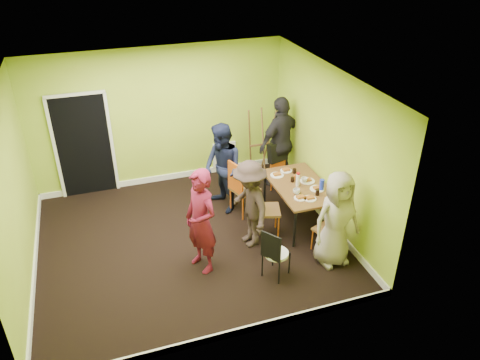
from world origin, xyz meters
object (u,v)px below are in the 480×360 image
(easel, at_px, (261,143))
(thermos, at_px, (298,180))
(chair_left_far, at_px, (241,185))
(person_standing, at_px, (201,222))
(chair_left_near, at_px, (262,205))
(person_left_far, at_px, (222,169))
(chair_bentwood, at_px, (274,252))
(blue_bottle, at_px, (322,185))
(person_left_near, at_px, (250,204))
(dining_table, at_px, (300,187))
(person_front_end, at_px, (336,219))
(orange_bottle, at_px, (295,177))
(person_back_end, at_px, (281,143))
(chair_front_end, at_px, (331,227))
(chair_back_end, at_px, (279,157))

(easel, bearing_deg, thermos, -89.15)
(chair_left_far, xyz_separation_m, person_standing, (-1.05, -1.25, 0.26))
(chair_left_near, distance_m, person_standing, 1.32)
(chair_left_far, distance_m, person_left_far, 0.46)
(chair_left_far, distance_m, chair_bentwood, 1.83)
(person_standing, bearing_deg, chair_left_far, 116.10)
(easel, distance_m, blue_bottle, 2.04)
(person_standing, relative_size, person_left_near, 1.12)
(dining_table, xyz_separation_m, person_standing, (-1.97, -0.70, 0.17))
(chair_left_near, bearing_deg, thermos, 118.97)
(chair_bentwood, relative_size, easel, 0.54)
(thermos, distance_m, person_front_end, 1.21)
(blue_bottle, distance_m, person_standing, 2.28)
(thermos, xyz_separation_m, blue_bottle, (0.33, -0.26, -0.01))
(orange_bottle, distance_m, person_back_end, 1.16)
(dining_table, relative_size, chair_left_near, 1.40)
(chair_left_far, xyz_separation_m, person_front_end, (0.96, -1.76, 0.20))
(chair_front_end, height_order, chair_bentwood, chair_front_end)
(thermos, xyz_separation_m, person_back_end, (0.25, 1.35, 0.08))
(thermos, relative_size, person_left_far, 0.14)
(chair_front_end, distance_m, person_left_far, 2.26)
(easel, xyz_separation_m, person_standing, (-1.88, -2.44, 0.07))
(chair_front_end, relative_size, easel, 0.55)
(dining_table, height_order, blue_bottle, blue_bottle)
(dining_table, bearing_deg, chair_left_near, -166.91)
(chair_back_end, height_order, easel, easel)
(dining_table, bearing_deg, person_back_end, 81.80)
(person_front_end, bearing_deg, chair_back_end, 83.64)
(person_left_near, bearing_deg, chair_front_end, 53.95)
(chair_left_far, xyz_separation_m, orange_bottle, (0.90, -0.34, 0.18))
(person_back_end, bearing_deg, person_left_near, 31.81)
(orange_bottle, xyz_separation_m, person_back_end, (0.21, 1.13, 0.16))
(dining_table, distance_m, chair_left_far, 1.07)
(orange_bottle, relative_size, person_back_end, 0.04)
(chair_back_end, distance_m, easel, 0.58)
(dining_table, height_order, chair_bentwood, chair_bentwood)
(easel, bearing_deg, person_left_far, -140.19)
(person_left_near, relative_size, person_front_end, 0.96)
(chair_back_end, relative_size, easel, 0.63)
(chair_front_end, xyz_separation_m, person_left_far, (-1.27, 1.84, 0.35))
(person_front_end, bearing_deg, person_left_far, 115.66)
(blue_bottle, relative_size, person_standing, 0.12)
(person_left_far, bearing_deg, person_front_end, 18.11)
(chair_front_end, distance_m, easel, 2.77)
(chair_front_end, bearing_deg, dining_table, 73.82)
(dining_table, distance_m, thermos, 0.18)
(chair_left_far, height_order, chair_left_near, chair_left_far)
(dining_table, distance_m, person_front_end, 1.22)
(chair_bentwood, bearing_deg, person_left_far, 149.45)
(person_back_end, bearing_deg, thermos, 58.04)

